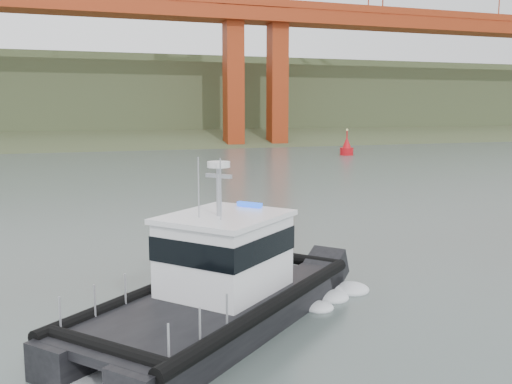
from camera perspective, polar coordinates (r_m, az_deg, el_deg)
ground at (r=22.85m, az=9.89°, el=-8.68°), size 400.00×400.00×0.00m
headlands at (r=144.93m, az=-15.14°, el=8.30°), size 500.00×105.36×27.12m
patrol_boat at (r=17.82m, az=-3.71°, el=-9.09°), size 10.82×9.98×5.26m
nav_buoy at (r=81.90m, az=9.06°, el=4.39°), size 1.89×1.89×3.94m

